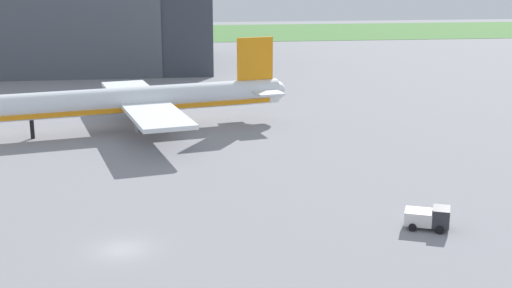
{
  "coord_description": "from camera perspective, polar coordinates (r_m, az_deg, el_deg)",
  "views": [
    {
      "loc": [
        4.49,
        -55.3,
        23.39
      ],
      "look_at": [
        13.88,
        21.18,
        3.14
      ],
      "focal_mm": 49.22,
      "sensor_mm": 36.0,
      "label": 1
    }
  ],
  "objects": [
    {
      "name": "grass_field_strip",
      "position": [
        235.35,
        -8.15,
        8.89
      ],
      "size": [
        440.0,
        56.0,
        0.08
      ],
      "primitive_type": "cube",
      "color": "#4B7D3C",
      "rests_on": "ground_plane"
    },
    {
      "name": "pushback_tractor",
      "position": [
        65.1,
        13.85,
        -5.8
      ],
      "size": [
        4.43,
        3.55,
        2.02
      ],
      "color": "#2D2D33",
      "rests_on": "ground_plane"
    },
    {
      "name": "ground_plane",
      "position": [
        60.21,
        -10.83,
        -8.41
      ],
      "size": [
        440.0,
        440.0,
        0.0
      ],
      "primitive_type": "plane",
      "color": "gray"
    },
    {
      "name": "maintenance_hangar",
      "position": [
        168.15,
        -19.14,
        9.69
      ],
      "size": [
        86.86,
        41.71,
        22.85
      ],
      "color": "#383D47",
      "rests_on": "ground_plane"
    },
    {
      "name": "airliner_far_right",
      "position": [
        100.14,
        -9.59,
        3.5
      ],
      "size": [
        44.22,
        35.54,
        12.47
      ],
      "color": "silver",
      "rests_on": "ground_plane"
    }
  ]
}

